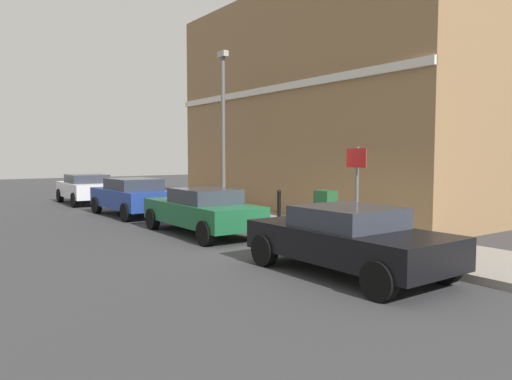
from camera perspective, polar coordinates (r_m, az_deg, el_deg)
The scene contains 12 objects.
ground at distance 12.32m, azimuth 3.38°, elevation -6.50°, with size 80.00×80.00×0.00m, color #38383A.
sidewalk at distance 18.22m, azimuth -3.93°, elevation -2.78°, with size 2.73×30.00×0.15m, color gray.
corner_building at distance 20.14m, azimuth 9.98°, elevation 9.50°, with size 7.01×13.39×8.34m.
car_black at distance 9.47m, azimuth 10.68°, elevation -5.59°, with size 2.00×4.10×1.30m.
car_green at distance 13.98m, azimuth -6.34°, elevation -2.35°, with size 1.80×4.41×1.32m.
car_blue at distance 18.67m, azimuth -14.26°, elevation -0.66°, with size 1.96×4.10×1.40m.
car_white at distance 23.86m, azimuth -19.20°, elevation 0.23°, with size 2.02×3.97×1.36m.
utility_cabinet at distance 13.50m, azimuth 8.10°, elevation -2.67°, with size 0.46×0.61×1.15m.
bollard_near_cabinet at distance 15.21m, azimuth 2.71°, elevation -1.77°, with size 0.14×0.14×1.04m.
bollard_far_kerb at distance 15.97m, azimuth -3.83°, elevation -1.49°, with size 0.14×0.14×1.04m.
street_sign at distance 11.44m, azimuth 11.66°, elevation 0.99°, with size 0.08×0.60×2.30m.
lamppost at distance 17.38m, azimuth -3.85°, elevation 7.55°, with size 0.20×0.44×5.72m.
Camera 1 is at (-7.57, -9.45, 2.28)m, focal length 34.27 mm.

